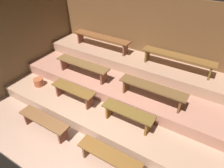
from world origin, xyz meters
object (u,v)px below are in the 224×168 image
at_px(bench_floor_left, 44,121).
at_px(pail_lower, 39,82).
at_px(bench_middle_right, 152,89).
at_px(bench_upper_left, 102,39).
at_px(bench_lower_left, 74,91).
at_px(bench_middle_left, 83,66).
at_px(bench_upper_right, 178,58).
at_px(bench_floor_right, 109,157).
at_px(bench_lower_right, 128,114).

relative_size(bench_floor_left, pail_lower, 4.92).
bearing_deg(bench_floor_left, bench_middle_right, 41.38).
bearing_deg(pail_lower, bench_floor_left, -38.47).
distance_m(bench_floor_left, bench_upper_left, 3.20).
bearing_deg(bench_lower_left, bench_middle_left, 108.60).
height_order(bench_floor_left, bench_upper_right, bench_upper_right).
bearing_deg(bench_middle_right, bench_floor_right, -94.46).
relative_size(bench_lower_right, bench_upper_left, 0.63).
relative_size(bench_lower_left, pail_lower, 4.47).
relative_size(bench_lower_right, pail_lower, 4.47).
relative_size(bench_lower_right, bench_upper_right, 0.63).
xyz_separation_m(bench_floor_left, bench_lower_left, (0.12, 1.01, 0.30)).
height_order(bench_floor_right, bench_middle_left, bench_middle_left).
distance_m(bench_floor_right, bench_middle_right, 1.88).
bearing_deg(bench_floor_right, bench_upper_right, 83.93).
bearing_deg(bench_upper_right, bench_lower_left, -135.63).
xyz_separation_m(bench_floor_left, bench_middle_left, (-0.14, 1.77, 0.63)).
bearing_deg(bench_upper_left, bench_middle_left, -81.71).
bearing_deg(bench_floor_left, bench_lower_right, 29.98).
distance_m(bench_floor_left, bench_lower_right, 2.05).
xyz_separation_m(bench_floor_left, bench_lower_right, (1.75, 1.01, 0.30)).
relative_size(bench_lower_left, bench_upper_left, 0.63).
xyz_separation_m(bench_lower_right, bench_upper_left, (-2.08, 2.03, 0.64)).
xyz_separation_m(bench_upper_left, pail_lower, (-0.93, -2.04, -0.84)).
height_order(bench_floor_left, bench_middle_left, bench_middle_left).
distance_m(bench_lower_right, pail_lower, 3.02).
height_order(bench_lower_left, bench_middle_right, bench_middle_right).
relative_size(bench_lower_left, bench_lower_right, 1.00).
relative_size(bench_floor_right, bench_lower_left, 1.10).
height_order(bench_lower_left, bench_middle_left, bench_middle_left).
height_order(bench_lower_right, bench_upper_left, bench_upper_left).
relative_size(bench_middle_left, bench_upper_left, 0.84).
height_order(bench_floor_left, bench_lower_right, bench_lower_right).
xyz_separation_m(bench_middle_left, pail_lower, (-1.12, -0.77, -0.53)).
height_order(bench_upper_right, pail_lower, bench_upper_right).
distance_m(bench_floor_right, bench_upper_left, 3.87).
relative_size(bench_middle_right, pail_lower, 5.93).
relative_size(bench_middle_left, pail_lower, 5.93).
bearing_deg(bench_upper_left, bench_lower_left, -77.76).
bearing_deg(bench_floor_left, pail_lower, 141.53).
bearing_deg(bench_upper_left, bench_floor_right, -54.21).
xyz_separation_m(bench_floor_right, pail_lower, (-3.13, 1.00, 0.10)).
relative_size(bench_floor_right, pail_lower, 4.92).
bearing_deg(bench_upper_right, bench_middle_right, -98.29).
relative_size(bench_upper_left, bench_upper_right, 1.00).
bearing_deg(bench_lower_right, bench_lower_left, 180.00).
distance_m(bench_floor_left, bench_floor_right, 1.87).
distance_m(bench_lower_left, pail_lower, 1.39).
bearing_deg(bench_floor_left, bench_floor_right, 0.00).
bearing_deg(pail_lower, bench_lower_left, 0.51).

